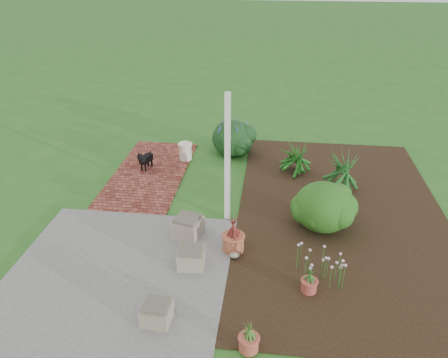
# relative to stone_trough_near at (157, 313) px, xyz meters

# --- Properties ---
(ground) EXTENTS (80.00, 80.00, 0.00)m
(ground) POSITION_rel_stone_trough_near_xyz_m (0.36, 2.65, -0.17)
(ground) COLOR #266820
(ground) RESTS_ON ground
(concrete_patio) EXTENTS (3.50, 3.50, 0.04)m
(concrete_patio) POSITION_rel_stone_trough_near_xyz_m (-0.89, 0.90, -0.15)
(concrete_patio) COLOR slate
(concrete_patio) RESTS_ON ground
(brick_path) EXTENTS (1.60, 3.50, 0.04)m
(brick_path) POSITION_rel_stone_trough_near_xyz_m (-1.34, 4.40, -0.15)
(brick_path) COLOR maroon
(brick_path) RESTS_ON ground
(garden_bed) EXTENTS (4.00, 7.00, 0.03)m
(garden_bed) POSITION_rel_stone_trough_near_xyz_m (2.86, 3.15, -0.16)
(garden_bed) COLOR black
(garden_bed) RESTS_ON ground
(veranda_post) EXTENTS (0.10, 0.10, 2.50)m
(veranda_post) POSITION_rel_stone_trough_near_xyz_m (0.66, 2.75, 1.08)
(veranda_post) COLOR white
(veranda_post) RESTS_ON ground
(stone_trough_near) EXTENTS (0.41, 0.41, 0.26)m
(stone_trough_near) POSITION_rel_stone_trough_near_xyz_m (0.00, 0.00, 0.00)
(stone_trough_near) COLOR #716358
(stone_trough_near) RESTS_ON concrete_patio
(stone_trough_mid) EXTENTS (0.46, 0.46, 0.28)m
(stone_trough_mid) POSITION_rel_stone_trough_near_xyz_m (0.25, 1.24, 0.01)
(stone_trough_mid) COLOR #736E58
(stone_trough_mid) RESTS_ON concrete_patio
(stone_trough_far) EXTENTS (0.58, 0.58, 0.32)m
(stone_trough_far) POSITION_rel_stone_trough_near_xyz_m (0.02, 2.08, 0.03)
(stone_trough_far) COLOR #756456
(stone_trough_far) RESTS_ON concrete_patio
(black_dog) EXTENTS (0.28, 0.51, 0.45)m
(black_dog) POSITION_rel_stone_trough_near_xyz_m (-1.47, 4.55, 0.14)
(black_dog) COLOR black
(black_dog) RESTS_ON brick_path
(cream_ceramic_urn) EXTENTS (0.36, 0.36, 0.41)m
(cream_ceramic_urn) POSITION_rel_stone_trough_near_xyz_m (-0.66, 5.20, 0.07)
(cream_ceramic_urn) COLOR beige
(cream_ceramic_urn) RESTS_ON brick_path
(evergreen_shrub) EXTENTS (1.13, 1.13, 0.91)m
(evergreen_shrub) POSITION_rel_stone_trough_near_xyz_m (2.43, 2.64, 0.31)
(evergreen_shrub) COLOR #14370A
(evergreen_shrub) RESTS_ON garden_bed
(agapanthus_clump_back) EXTENTS (1.24, 1.24, 0.98)m
(agapanthus_clump_back) POSITION_rel_stone_trough_near_xyz_m (2.94, 4.21, 0.35)
(agapanthus_clump_back) COLOR #0F3B16
(agapanthus_clump_back) RESTS_ON garden_bed
(agapanthus_clump_front) EXTENTS (1.07, 1.07, 0.83)m
(agapanthus_clump_front) POSITION_rel_stone_trough_near_xyz_m (1.97, 4.83, 0.27)
(agapanthus_clump_front) COLOR #0D370A
(agapanthus_clump_front) RESTS_ON garden_bed
(pink_flower_patch) EXTENTS (1.14, 1.14, 0.56)m
(pink_flower_patch) POSITION_rel_stone_trough_near_xyz_m (2.31, 1.19, 0.14)
(pink_flower_patch) COLOR #113D0F
(pink_flower_patch) RESTS_ON garden_bed
(terracotta_pot_bronze) EXTENTS (0.43, 0.43, 0.30)m
(terracotta_pot_bronze) POSITION_rel_stone_trough_near_xyz_m (0.88, 1.74, 0.01)
(terracotta_pot_bronze) COLOR #AD593A
(terracotta_pot_bronze) RESTS_ON garden_bed
(terracotta_pot_small_left) EXTENTS (0.24, 0.24, 0.20)m
(terracotta_pot_small_left) POSITION_rel_stone_trough_near_xyz_m (2.12, 0.87, -0.04)
(terracotta_pot_small_left) COLOR #A54437
(terracotta_pot_small_left) RESTS_ON garden_bed
(terracotta_pot_small_right) EXTENTS (0.31, 0.31, 0.22)m
(terracotta_pot_small_right) POSITION_rel_stone_trough_near_xyz_m (1.30, -0.33, -0.03)
(terracotta_pot_small_right) COLOR #B24C3C
(terracotta_pot_small_right) RESTS_ON garden_bed
(purple_flowering_bush) EXTENTS (1.09, 1.09, 0.88)m
(purple_flowering_bush) POSITION_rel_stone_trough_near_xyz_m (0.45, 5.76, 0.27)
(purple_flowering_bush) COLOR black
(purple_flowering_bush) RESTS_ON ground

